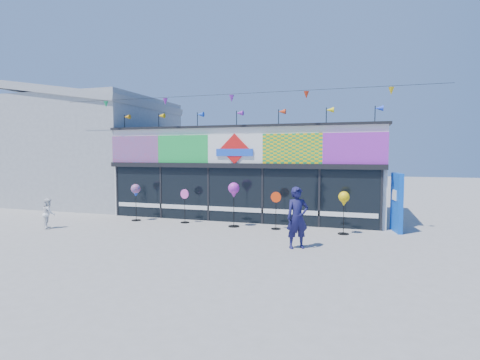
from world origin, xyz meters
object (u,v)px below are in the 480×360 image
at_px(blue_sign, 397,202).
at_px(spinner_4, 344,200).
at_px(spinner_2, 234,191).
at_px(child, 49,213).
at_px(spinner_3, 276,209).
at_px(adult_man, 297,218).
at_px(spinner_0, 136,191).
at_px(spinner_1, 185,205).

distance_m(blue_sign, spinner_4, 2.14).
bearing_deg(spinner_2, blue_sign, 8.77).
bearing_deg(spinner_4, child, -168.06).
relative_size(spinner_3, adult_man, 0.76).
distance_m(spinner_0, spinner_2, 4.47).
relative_size(spinner_2, spinner_3, 1.22).
relative_size(spinner_0, adult_man, 0.84).
bearing_deg(adult_man, spinner_3, 85.75).
bearing_deg(spinner_2, spinner_3, 0.99).
xyz_separation_m(blue_sign, spinner_3, (-4.36, -0.90, -0.34)).
xyz_separation_m(blue_sign, spinner_0, (-10.52, -0.92, 0.17)).
xyz_separation_m(spinner_3, spinner_4, (2.51, -0.16, 0.48)).
distance_m(spinner_2, adult_man, 3.96).
xyz_separation_m(blue_sign, spinner_4, (-1.85, -1.07, 0.14)).
height_order(blue_sign, spinner_2, blue_sign).
distance_m(spinner_1, child, 5.25).
bearing_deg(blue_sign, spinner_1, 174.75).
bearing_deg(spinner_0, spinner_3, 0.14).
relative_size(blue_sign, child, 1.86).
bearing_deg(spinner_3, spinner_0, -179.86).
height_order(spinner_0, spinner_3, spinner_0).
distance_m(spinner_1, spinner_2, 2.33).
xyz_separation_m(spinner_2, spinner_3, (1.69, 0.03, -0.65)).
bearing_deg(spinner_1, blue_sign, 5.17).
distance_m(spinner_3, child, 8.82).
xyz_separation_m(spinner_2, adult_man, (2.93, -2.63, -0.47)).
height_order(spinner_3, spinner_4, spinner_4).
xyz_separation_m(spinner_0, spinner_2, (4.47, -0.01, 0.14)).
height_order(spinner_0, child, spinner_0).
relative_size(spinner_2, adult_man, 0.93).
height_order(spinner_1, child, spinner_1).
bearing_deg(adult_man, spinner_1, 122.23).
bearing_deg(spinner_1, spinner_3, -2.27).
relative_size(spinner_1, spinner_4, 0.91).
bearing_deg(spinner_3, spinner_1, 177.73).
xyz_separation_m(spinner_0, spinner_4, (8.67, -0.15, -0.03)).
bearing_deg(child, spinner_2, -112.42).
height_order(blue_sign, spinner_0, blue_sign).
distance_m(blue_sign, spinner_2, 6.14).
height_order(spinner_1, spinner_2, spinner_2).
bearing_deg(spinner_2, spinner_0, 179.81).
relative_size(blue_sign, adult_man, 1.16).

